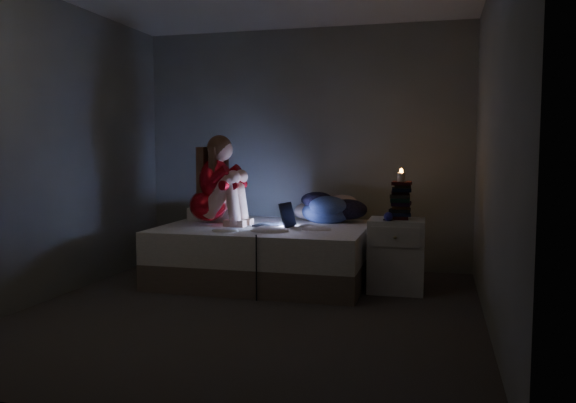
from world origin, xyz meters
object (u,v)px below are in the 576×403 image
(bed, at_px, (265,253))
(candle, at_px, (401,177))
(phone, at_px, (389,219))
(nightstand, at_px, (396,255))
(woman, at_px, (208,180))
(laptop, at_px, (273,214))

(bed, bearing_deg, candle, -3.99)
(candle, xyz_separation_m, phone, (-0.09, -0.09, -0.38))
(nightstand, bearing_deg, woman, 176.54)
(bed, xyz_separation_m, laptop, (0.10, -0.05, 0.40))
(laptop, bearing_deg, nightstand, 9.60)
(woman, relative_size, laptop, 2.50)
(woman, bearing_deg, bed, 8.95)
(bed, relative_size, phone, 14.20)
(woman, height_order, laptop, woman)
(phone, bearing_deg, bed, -172.46)
(bed, height_order, phone, phone)
(nightstand, xyz_separation_m, candle, (0.03, 0.02, 0.72))
(candle, bearing_deg, phone, -136.00)
(bed, xyz_separation_m, candle, (1.32, -0.09, 0.77))
(laptop, distance_m, candle, 1.27)
(woman, distance_m, phone, 1.85)
(candle, bearing_deg, nightstand, -151.41)
(candle, bearing_deg, woman, 177.91)
(bed, distance_m, nightstand, 1.29)
(laptop, xyz_separation_m, nightstand, (1.18, -0.06, -0.34))
(woman, xyz_separation_m, phone, (1.82, -0.16, -0.33))
(laptop, xyz_separation_m, candle, (1.22, -0.04, 0.38))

